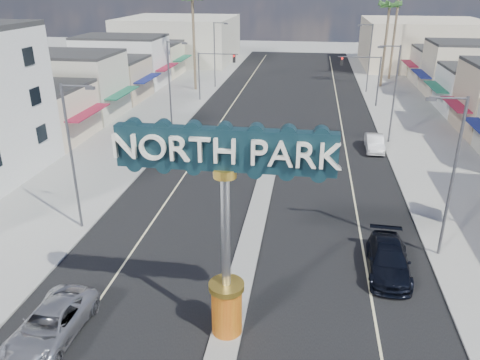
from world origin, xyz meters
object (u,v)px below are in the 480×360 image
(traffic_signal_left, at_px, (213,67))
(palm_right_mid, at_px, (389,9))
(gateway_sign, at_px, (225,213))
(streetlight_l_near, at_px, (73,151))
(streetlight_r_near, at_px, (450,171))
(suv_left, at_px, (51,325))
(suv_right, at_px, (388,260))
(streetlight_r_mid, at_px, (393,90))
(streetlight_l_mid, at_px, (171,83))
(car_parked_left, at_px, (187,147))
(streetlight_l_far, at_px, (216,52))
(palm_left_far, at_px, (192,3))
(streetlight_r_far, at_px, (369,55))
(car_parked_right, at_px, (374,143))
(traffic_signal_right, at_px, (364,71))

(traffic_signal_left, height_order, palm_right_mid, palm_right_mid)
(gateway_sign, xyz_separation_m, streetlight_l_near, (-10.43, 8.02, -0.86))
(streetlight_r_near, relative_size, suv_left, 1.77)
(streetlight_r_near, height_order, suv_right, streetlight_r_near)
(streetlight_r_mid, height_order, suv_left, streetlight_r_mid)
(streetlight_l_mid, relative_size, car_parked_left, 2.14)
(streetlight_l_mid, bearing_deg, gateway_sign, -69.58)
(streetlight_l_far, bearing_deg, traffic_signal_left, -81.14)
(streetlight_l_far, relative_size, streetlight_r_near, 1.00)
(palm_left_far, bearing_deg, streetlight_r_mid, -40.48)
(traffic_signal_left, distance_m, streetlight_r_near, 39.26)
(streetlight_l_near, relative_size, car_parked_left, 2.14)
(streetlight_r_mid, distance_m, streetlight_r_far, 22.00)
(gateway_sign, height_order, streetlight_r_far, gateway_sign)
(streetlight_l_near, relative_size, palm_left_far, 0.69)
(streetlight_l_mid, height_order, palm_left_far, palm_left_far)
(streetlight_l_near, xyz_separation_m, palm_left_far, (-2.57, 40.00, 6.43))
(streetlight_r_far, relative_size, car_parked_left, 2.14)
(streetlight_l_far, height_order, car_parked_right, streetlight_l_far)
(streetlight_r_far, bearing_deg, palm_right_mid, 57.31)
(streetlight_l_mid, height_order, suv_left, streetlight_l_mid)
(suv_right, bearing_deg, palm_right_mid, 86.24)
(streetlight_l_mid, relative_size, streetlight_r_mid, 1.00)
(traffic_signal_right, xyz_separation_m, suv_left, (-16.56, -43.38, -3.57))
(streetlight_l_mid, height_order, streetlight_r_far, same)
(streetlight_l_far, bearing_deg, suv_right, -67.82)
(palm_right_mid, relative_size, suv_left, 2.38)
(car_parked_right, bearing_deg, suv_left, -120.56)
(traffic_signal_right, bearing_deg, palm_left_far, 164.85)
(palm_left_far, bearing_deg, streetlight_l_far, 37.92)
(streetlight_r_mid, height_order, car_parked_left, streetlight_r_mid)
(palm_left_far, height_order, suv_left, palm_left_far)
(traffic_signal_left, bearing_deg, suv_right, -65.13)
(traffic_signal_left, height_order, streetlight_r_near, streetlight_r_near)
(streetlight_r_near, xyz_separation_m, palm_left_far, (-23.43, 40.00, 6.43))
(streetlight_l_mid, height_order, streetlight_r_mid, same)
(streetlight_r_far, bearing_deg, car_parked_right, -93.36)
(streetlight_l_near, bearing_deg, streetlight_l_mid, 90.00)
(streetlight_l_far, height_order, streetlight_r_mid, same)
(gateway_sign, bearing_deg, streetlight_l_mid, 110.42)
(gateway_sign, height_order, traffic_signal_right, gateway_sign)
(palm_left_far, distance_m, palm_right_mid, 26.70)
(streetlight_l_near, distance_m, car_parked_left, 14.99)
(streetlight_l_mid, relative_size, car_parked_right, 2.12)
(gateway_sign, height_order, car_parked_left, gateway_sign)
(streetlight_l_near, distance_m, streetlight_l_far, 42.00)
(car_parked_left, bearing_deg, streetlight_l_mid, 112.84)
(palm_left_far, bearing_deg, gateway_sign, -74.85)
(palm_right_mid, distance_m, car_parked_left, 39.24)
(gateway_sign, xyz_separation_m, car_parked_left, (-7.54, 22.07, -5.21))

